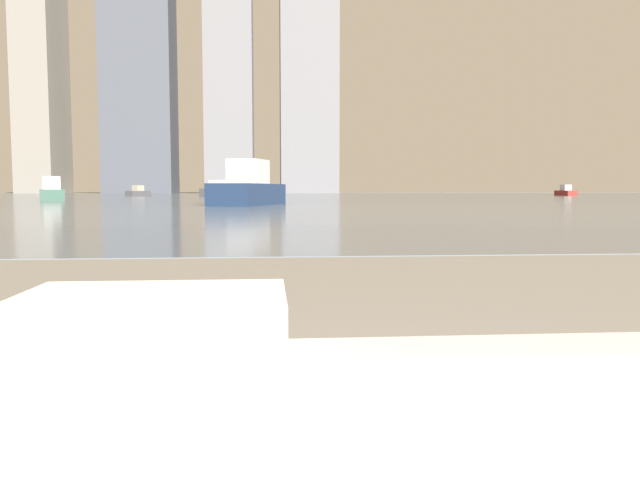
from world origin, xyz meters
name	(u,v)px	position (x,y,z in m)	size (l,w,h in m)	color
towel_stack	(154,349)	(-0.34, 0.83, 0.58)	(0.28, 0.18, 0.12)	silver
harbor_water	(271,197)	(0.00, 62.00, 0.01)	(180.00, 110.00, 0.01)	slate
harbor_boat_0	(248,189)	(-1.16, 29.73, 0.76)	(3.62, 6.01, 2.13)	navy
harbor_boat_1	(217,190)	(-5.87, 69.86, 0.63)	(3.62, 4.89, 1.75)	#4C4C51
harbor_boat_2	(566,192)	(34.52, 70.82, 0.46)	(1.20, 3.39, 1.27)	maroon
harbor_boat_3	(52,192)	(-14.17, 41.76, 0.56)	(2.71, 4.40, 1.56)	#335647
harbor_boat_4	(138,192)	(-15.02, 72.67, 0.42)	(2.49, 3.26, 1.18)	#4C4C51
skyline_tower_2	(229,4)	(-7.23, 118.00, 34.54)	(8.47, 13.89, 69.08)	slate
skyline_tower_3	(309,72)	(7.34, 118.00, 22.56)	(10.57, 9.66, 45.13)	slate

